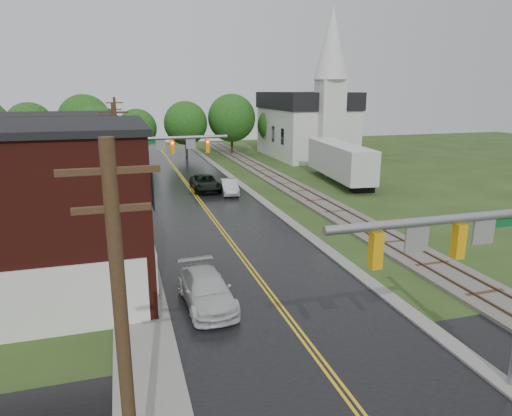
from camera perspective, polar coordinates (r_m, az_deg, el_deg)
name	(u,v)px	position (r m, az deg, el deg)	size (l,w,h in m)	color
main_road	(203,205)	(40.20, -6.70, 0.41)	(10.00, 90.00, 0.02)	black
curb_right	(247,189)	(46.10, -1.18, 2.35)	(0.80, 70.00, 0.12)	gray
sidewalk_left	(131,227)	(34.84, -15.33, -2.26)	(2.40, 50.00, 0.12)	gray
yellow_house	(58,185)	(35.33, -23.53, 2.63)	(8.00, 7.00, 6.40)	tan
darkred_building	(83,176)	(44.22, -20.85, 3.76)	(7.00, 6.00, 4.40)	#3F0F0C
church	(309,117)	(67.72, 6.63, 11.17)	(10.40, 18.40, 20.00)	silver
railroad	(289,186)	(47.49, 4.18, 2.80)	(3.20, 80.00, 0.30)	#59544C
traffic_signal_near	(477,256)	(15.27, 25.93, -5.37)	(7.34, 0.30, 7.20)	gray
traffic_signal_far	(163,154)	(35.89, -11.58, 6.60)	(7.34, 0.43, 7.20)	gray
utility_pole_a	(124,354)	(9.84, -16.18, -17.12)	(1.80, 0.28, 9.00)	#382616
utility_pole_b	(118,170)	(30.85, -16.86, 4.51)	(1.80, 0.28, 9.00)	#382616
utility_pole_c	(117,137)	(52.67, -16.98, 8.46)	(1.80, 0.28, 9.00)	#382616
tree_left_c	(42,146)	(49.15, -25.23, 7.07)	(6.00, 6.00, 7.65)	black
tree_left_e	(98,135)	(54.60, -19.16, 8.59)	(6.40, 6.40, 8.16)	black
suv_dark	(205,183)	(45.66, -6.37, 3.12)	(2.54, 5.50, 1.53)	black
sedan_silver	(229,187)	(43.96, -3.37, 2.65)	(1.48, 4.25, 1.40)	silver
pickup_white	(206,290)	(21.69, -6.23, -10.13)	(2.11, 5.19, 1.51)	silver
semi_trailer	(340,160)	(49.96, 10.48, 5.91)	(4.27, 13.65, 4.16)	black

